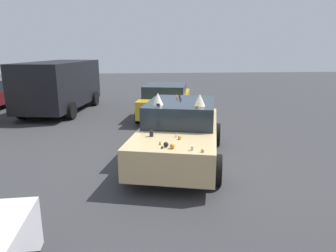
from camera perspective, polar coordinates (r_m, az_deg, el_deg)
ground_plane at (r=7.95m, az=2.17°, el=-6.25°), size 60.00×60.00×0.00m
art_car_decorated at (r=7.79m, az=2.28°, el=-0.87°), size 4.79×2.87×1.76m
parked_van_behind_left at (r=14.71m, az=-19.55°, el=7.43°), size 5.60×2.95×2.25m
parked_sedan_row_back_center at (r=12.71m, az=-0.37°, el=4.81°), size 4.44×2.64×1.40m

